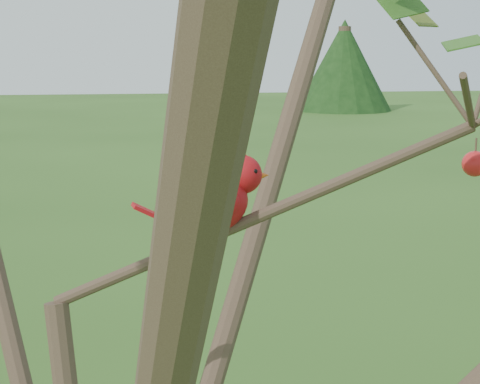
{
  "coord_description": "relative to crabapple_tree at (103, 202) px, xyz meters",
  "views": [
    {
      "loc": [
        0.05,
        -0.94,
        2.31
      ],
      "look_at": [
        0.22,
        0.09,
        2.11
      ],
      "focal_mm": 55.0,
      "sensor_mm": 36.0,
      "label": 1
    }
  ],
  "objects": [
    {
      "name": "crabapple_tree",
      "position": [
        0.0,
        0.0,
        0.0
      ],
      "size": [
        2.35,
        2.05,
        2.95
      ],
      "color": "#3E2D21",
      "rests_on": "ground"
    },
    {
      "name": "cardinal",
      "position": [
        0.15,
        0.11,
        -0.02
      ],
      "size": [
        0.2,
        0.11,
        0.14
      ],
      "rotation": [
        0.0,
        0.0,
        0.14
      ],
      "color": "#B10F1A",
      "rests_on": "ground"
    },
    {
      "name": "distant_trees",
      "position": [
        -1.83,
        23.29,
        -0.6
      ],
      "size": [
        44.1,
        12.34,
        3.52
      ],
      "color": "#3E2D21",
      "rests_on": "ground"
    }
  ]
}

